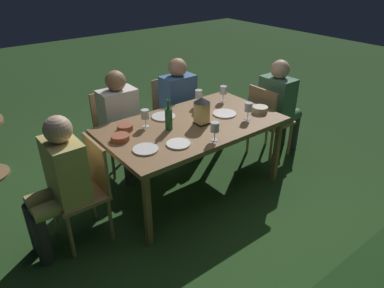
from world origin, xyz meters
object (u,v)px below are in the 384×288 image
object	(u,v)px
dining_table	(192,129)
chair_side_left_a	(172,110)
green_bottle_on_table	(169,118)
plate_d	(178,144)
person_in_mustard	(59,179)
bowl_salad	(199,110)
chair_head_far	(86,187)
lantern_centerpiece	(202,109)
person_in_blue	(181,103)
person_in_green	(280,103)
bowl_dip	(120,137)
wine_glass_d	(145,115)
bowl_olives	(260,109)
wine_glass_e	(199,95)
plate_b	(146,149)
chair_head_near	(267,119)
bowl_bread	(125,127)
wine_glass_c	(248,108)
plate_a	(164,117)
plate_c	(225,114)
wine_glass_a	(215,128)
person_in_cream	(122,120)
wine_glass_b	(223,91)
chair_side_left_b	(115,127)

from	to	relation	value
dining_table	chair_side_left_a	world-z (taller)	chair_side_left_a
green_bottle_on_table	plate_d	distance (m)	0.33
person_in_mustard	bowl_salad	bearing A→B (deg)	-174.32
chair_head_far	lantern_centerpiece	size ratio (longest dim) A/B	3.28
person_in_blue	person_in_green	xyz separation A→B (m)	(-0.91, 0.69, 0.00)
chair_side_left_a	bowl_dip	bearing A→B (deg)	35.50
chair_side_left_a	bowl_dip	distance (m)	1.36
person_in_mustard	wine_glass_d	size ratio (longest dim) A/B	6.80
lantern_centerpiece	bowl_olives	bearing A→B (deg)	167.05
wine_glass_e	plate_b	bearing A→B (deg)	27.41
chair_head_near	bowl_bread	distance (m)	1.72
person_in_green	wine_glass_d	xyz separation A→B (m)	(1.68, -0.21, 0.22)
lantern_centerpiece	bowl_olives	size ratio (longest dim) A/B	1.70
dining_table	chair_head_far	size ratio (longest dim) A/B	1.96
wine_glass_c	bowl_dip	distance (m)	1.25
plate_d	plate_b	bearing A→B (deg)	-18.47
bowl_olives	wine_glass_e	bearing A→B (deg)	-54.96
lantern_centerpiece	bowl_bread	world-z (taller)	lantern_centerpiece
chair_head_near	green_bottle_on_table	bearing A→B (deg)	-1.31
green_bottle_on_table	bowl_salad	size ratio (longest dim) A/B	2.36
dining_table	chair_side_left_a	size ratio (longest dim) A/B	1.96
chair_head_far	green_bottle_on_table	world-z (taller)	green_bottle_on_table
plate_a	chair_side_left_a	bearing A→B (deg)	-130.86
chair_side_left_a	wine_glass_e	distance (m)	0.67
dining_table	plate_c	distance (m)	0.40
plate_b	wine_glass_a	bearing A→B (deg)	159.03
plate_a	plate_b	size ratio (longest dim) A/B	1.10
bowl_bread	bowl_salad	distance (m)	0.79
chair_head_far	bowl_bread	distance (m)	0.66
plate_d	person_in_cream	bearing A→B (deg)	-88.14
plate_c	plate_a	bearing A→B (deg)	-31.27
person_in_cream	wine_glass_d	world-z (taller)	person_in_cream
person_in_green	bowl_olives	xyz separation A→B (m)	(0.58, 0.21, 0.13)
green_bottle_on_table	wine_glass_b	xyz separation A→B (m)	(-0.88, -0.22, 0.01)
wine_glass_b	wine_glass_c	distance (m)	0.53
person_in_cream	lantern_centerpiece	size ratio (longest dim) A/B	4.34
person_in_mustard	chair_head_far	bearing A→B (deg)	-180.00
person_in_cream	bowl_olives	distance (m)	1.43
wine_glass_a	bowl_salad	distance (m)	0.61
wine_glass_b	chair_side_left_a	bearing A→B (deg)	-68.63
chair_side_left_b	lantern_centerpiece	xyz separation A→B (m)	(-0.45, 0.95, 0.40)
chair_side_left_b	wine_glass_c	bearing A→B (deg)	127.63
plate_d	bowl_dip	size ratio (longest dim) A/B	1.28
wine_glass_b	wine_glass_c	size ratio (longest dim) A/B	1.00
person_in_blue	green_bottle_on_table	bearing A→B (deg)	46.36
bowl_salad	bowl_dip	xyz separation A→B (m)	(0.91, 0.04, -0.01)
person_in_mustard	wine_glass_c	xyz separation A→B (m)	(-1.79, 0.25, 0.22)
wine_glass_d	plate_d	size ratio (longest dim) A/B	0.82
bowl_salad	person_in_green	bearing A→B (deg)	172.11
lantern_centerpiece	bowl_salad	distance (m)	0.28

